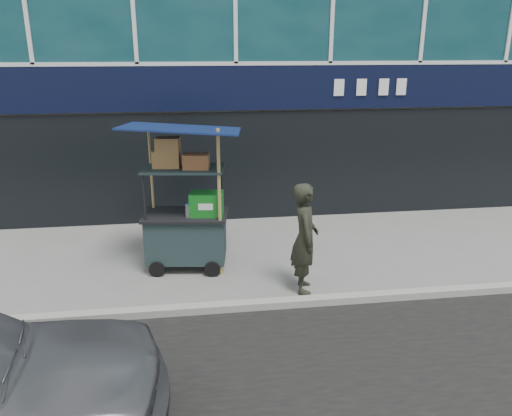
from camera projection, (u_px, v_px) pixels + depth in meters
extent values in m
plane|color=slate|center=(264.00, 301.00, 7.68)|extent=(80.00, 80.00, 0.00)
cube|color=#96968E|center=(266.00, 304.00, 7.48)|extent=(80.00, 0.18, 0.12)
cube|color=black|center=(236.00, 88.00, 10.42)|extent=(15.68, 0.06, 0.90)
cube|color=black|center=(237.00, 167.00, 10.98)|extent=(15.68, 0.04, 2.40)
cube|color=black|center=(187.00, 237.00, 8.73)|extent=(1.44, 0.96, 0.78)
cylinder|color=black|center=(157.00, 269.00, 8.47)|extent=(0.27, 0.09, 0.27)
cylinder|color=black|center=(212.00, 269.00, 8.47)|extent=(0.27, 0.09, 0.27)
cube|color=black|center=(186.00, 215.00, 8.60)|extent=(1.54, 1.06, 0.04)
cylinder|color=black|center=(144.00, 198.00, 8.16)|extent=(0.04, 0.04, 0.84)
cylinder|color=black|center=(219.00, 198.00, 8.16)|extent=(0.04, 0.04, 0.84)
cylinder|color=black|center=(152.00, 187.00, 8.80)|extent=(0.04, 0.04, 0.84)
cylinder|color=black|center=(222.00, 187.00, 8.80)|extent=(0.04, 0.04, 0.84)
cube|color=black|center=(183.00, 169.00, 8.35)|extent=(1.44, 0.96, 0.03)
cylinder|color=olive|center=(220.00, 205.00, 8.20)|extent=(0.06, 0.06, 2.52)
cylinder|color=olive|center=(153.00, 196.00, 8.85)|extent=(0.05, 0.05, 2.41)
cube|color=#0B1A41|center=(182.00, 129.00, 8.14)|extent=(2.06, 1.58, 0.22)
cube|color=#10681C|center=(207.00, 204.00, 8.48)|extent=(0.61, 0.46, 0.39)
cylinder|color=silver|center=(188.00, 211.00, 8.35)|extent=(0.08, 0.08, 0.22)
cylinder|color=#1A37C4|center=(187.00, 204.00, 8.31)|extent=(0.04, 0.04, 0.02)
cube|color=olive|center=(167.00, 159.00, 8.35)|extent=(0.49, 0.39, 0.28)
cube|color=#9B7543|center=(196.00, 161.00, 8.25)|extent=(0.46, 0.37, 0.25)
cube|color=olive|center=(168.00, 144.00, 8.25)|extent=(0.43, 0.34, 0.22)
imported|color=black|center=(305.00, 238.00, 7.79)|extent=(0.50, 0.70, 1.78)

